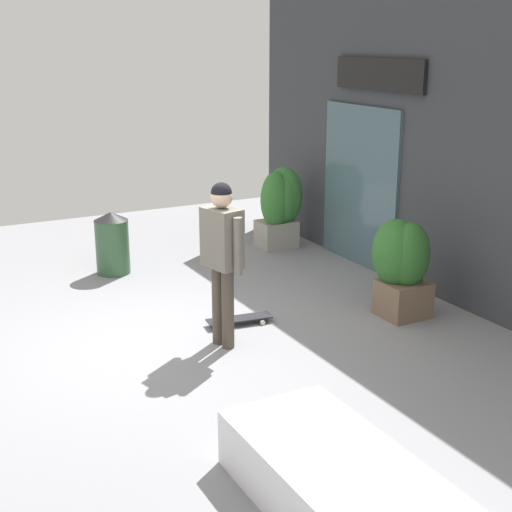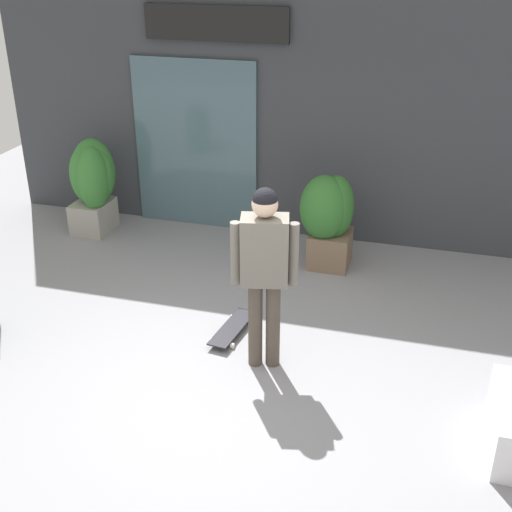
# 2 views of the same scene
# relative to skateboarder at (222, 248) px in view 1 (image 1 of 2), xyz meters

# --- Properties ---
(ground_plane) EXTENTS (12.00, 12.00, 0.00)m
(ground_plane) POSITION_rel_skateboarder_xyz_m (-0.33, -0.42, -1.07)
(ground_plane) COLOR gray
(building_facade) EXTENTS (8.17, 0.31, 3.71)m
(building_facade) POSITION_rel_skateboarder_xyz_m (-0.37, 3.10, 0.77)
(building_facade) COLOR #383A3F
(building_facade) RESTS_ON ground_plane
(skateboarder) EXTENTS (0.58, 0.35, 1.74)m
(skateboarder) POSITION_rel_skateboarder_xyz_m (0.00, 0.00, 0.00)
(skateboarder) COLOR #4C4238
(skateboarder) RESTS_ON ground_plane
(skateboard) EXTENTS (0.32, 0.76, 0.08)m
(skateboard) POSITION_rel_skateboarder_xyz_m (-0.44, 0.41, -1.01)
(skateboard) COLOR black
(skateboard) RESTS_ON ground_plane
(planter_box_left) EXTENTS (0.58, 0.73, 1.24)m
(planter_box_left) POSITION_rel_skateboarder_xyz_m (-2.98, 2.38, -0.36)
(planter_box_left) COLOR gray
(planter_box_left) RESTS_ON ground_plane
(planter_box_right) EXTENTS (0.62, 0.61, 1.15)m
(planter_box_right) POSITION_rel_skateboarder_xyz_m (0.20, 2.16, -0.43)
(planter_box_right) COLOR brown
(planter_box_right) RESTS_ON ground_plane
(trash_bin) EXTENTS (0.46, 0.46, 0.86)m
(trash_bin) POSITION_rel_skateboarder_xyz_m (-2.92, -0.28, -0.64)
(trash_bin) COLOR #335938
(trash_bin) RESTS_ON ground_plane
(snow_ledge) EXTENTS (1.95, 0.90, 0.43)m
(snow_ledge) POSITION_rel_skateboarder_xyz_m (2.95, -0.54, -0.85)
(snow_ledge) COLOR white
(snow_ledge) RESTS_ON ground_plane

